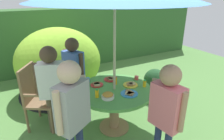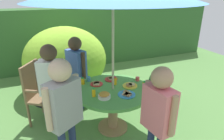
{
  "view_description": "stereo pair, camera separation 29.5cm",
  "coord_description": "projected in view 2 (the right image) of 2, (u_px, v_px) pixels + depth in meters",
  "views": [
    {
      "loc": [
        -1.25,
        -2.28,
        2.05
      ],
      "look_at": [
        0.07,
        0.2,
        0.92
      ],
      "focal_mm": 31.32,
      "sensor_mm": 36.0,
      "label": 1
    },
    {
      "loc": [
        -0.99,
        -2.4,
        2.05
      ],
      "look_at": [
        0.07,
        0.2,
        0.92
      ],
      "focal_mm": 31.32,
      "sensor_mm": 36.0,
      "label": 2
    }
  ],
  "objects": [
    {
      "name": "dome_tent",
      "position": [
        66.0,
        60.0,
        4.19
      ],
      "size": [
        2.2,
        2.2,
        1.4
      ],
      "rotation": [
        0.0,
        0.0,
        -0.28
      ],
      "color": "#8CC633",
      "rests_on": "ground_plane"
    },
    {
      "name": "cup_far",
      "position": [
        88.0,
        79.0,
        3.16
      ],
      "size": [
        0.06,
        0.06,
        0.07
      ],
      "primitive_type": "cylinder",
      "color": "#4C99D8",
      "rests_on": "garden_table"
    },
    {
      "name": "hedge_backdrop",
      "position": [
        71.0,
        38.0,
        5.61
      ],
      "size": [
        9.0,
        0.7,
        1.64
      ],
      "primitive_type": "cube",
      "color": "#33602D",
      "rests_on": "ground_plane"
    },
    {
      "name": "plate_back_edge",
      "position": [
        111.0,
        79.0,
        3.22
      ],
      "size": [
        0.21,
        0.21,
        0.03
      ],
      "color": "red",
      "rests_on": "garden_table"
    },
    {
      "name": "juice_bottle_mid_left",
      "position": [
        94.0,
        92.0,
        2.69
      ],
      "size": [
        0.05,
        0.05,
        0.13
      ],
      "color": "yellow",
      "rests_on": "garden_table"
    },
    {
      "name": "child_in_white_shirt",
      "position": [
        52.0,
        78.0,
        2.85
      ],
      "size": [
        0.44,
        0.32,
        1.38
      ],
      "rotation": [
        0.0,
        0.0,
        -0.39
      ],
      "color": "brown",
      "rests_on": "ground_plane"
    },
    {
      "name": "child_in_grey_shirt",
      "position": [
        64.0,
        104.0,
        2.13
      ],
      "size": [
        0.42,
        0.37,
        1.43
      ],
      "rotation": [
        0.0,
        0.0,
        0.56
      ],
      "color": "navy",
      "rests_on": "ground_plane"
    },
    {
      "name": "plate_far_left",
      "position": [
        130.0,
        85.0,
        3.0
      ],
      "size": [
        0.23,
        0.23,
        0.03
      ],
      "color": "yellow",
      "rests_on": "garden_table"
    },
    {
      "name": "juice_bottle_near_right",
      "position": [
        83.0,
        81.0,
        3.05
      ],
      "size": [
        0.05,
        0.05,
        0.11
      ],
      "color": "yellow",
      "rests_on": "garden_table"
    },
    {
      "name": "cup_near",
      "position": [
        137.0,
        79.0,
        3.18
      ],
      "size": [
        0.07,
        0.07,
        0.06
      ],
      "primitive_type": "cylinder",
      "color": "#E04C47",
      "rests_on": "garden_table"
    },
    {
      "name": "child_in_pink_shirt",
      "position": [
        159.0,
        109.0,
        2.11
      ],
      "size": [
        0.25,
        0.45,
        1.36
      ],
      "rotation": [
        0.0,
        0.0,
        1.74
      ],
      "color": "navy",
      "rests_on": "ground_plane"
    },
    {
      "name": "ground_plane",
      "position": [
        113.0,
        128.0,
        3.18
      ],
      "size": [
        10.0,
        10.0,
        0.02
      ],
      "primitive_type": "cube",
      "color": "#548442"
    },
    {
      "name": "plate_center_back",
      "position": [
        96.0,
        84.0,
        3.05
      ],
      "size": [
        0.2,
        0.2,
        0.03
      ],
      "color": "red",
      "rests_on": "garden_table"
    },
    {
      "name": "potted_plant",
      "position": [
        159.0,
        84.0,
        3.89
      ],
      "size": [
        0.44,
        0.44,
        0.61
      ],
      "color": "brown",
      "rests_on": "ground_plane"
    },
    {
      "name": "plate_near_left",
      "position": [
        127.0,
        94.0,
        2.74
      ],
      "size": [
        0.25,
        0.25,
        0.03
      ],
      "color": "#338CD8",
      "rests_on": "garden_table"
    },
    {
      "name": "garden_table",
      "position": [
        113.0,
        98.0,
        2.97
      ],
      "size": [
        1.14,
        1.14,
        0.7
      ],
      "color": "#93704C",
      "rests_on": "ground_plane"
    },
    {
      "name": "snack_bowl",
      "position": [
        104.0,
        95.0,
        2.66
      ],
      "size": [
        0.18,
        0.18,
        0.08
      ],
      "color": "white",
      "rests_on": "garden_table"
    },
    {
      "name": "wooden_chair",
      "position": [
        39.0,
        90.0,
        3.16
      ],
      "size": [
        0.61,
        0.62,
        1.03
      ],
      "rotation": [
        0.0,
        0.0,
        1.01
      ],
      "color": "brown",
      "rests_on": "ground_plane"
    },
    {
      "name": "juice_bottle_far_right",
      "position": [
        115.0,
        81.0,
        3.04
      ],
      "size": [
        0.05,
        0.05,
        0.13
      ],
      "color": "yellow",
      "rests_on": "garden_table"
    },
    {
      "name": "juice_bottle_center_front",
      "position": [
        144.0,
        85.0,
        2.92
      ],
      "size": [
        0.05,
        0.05,
        0.12
      ],
      "color": "yellow",
      "rests_on": "garden_table"
    },
    {
      "name": "child_in_blue_shirt",
      "position": [
        76.0,
        65.0,
        3.4
      ],
      "size": [
        0.32,
        0.42,
        1.36
      ],
      "rotation": [
        0.0,
        0.0,
        -1.14
      ],
      "color": "navy",
      "rests_on": "ground_plane"
    }
  ]
}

